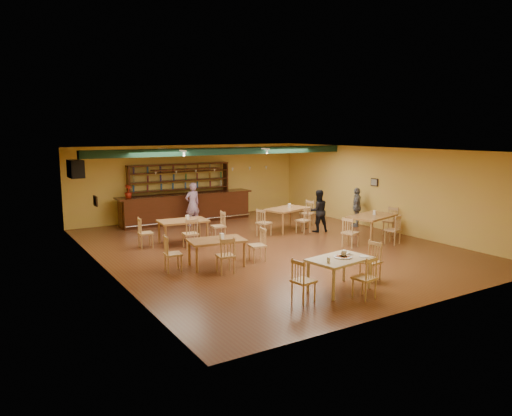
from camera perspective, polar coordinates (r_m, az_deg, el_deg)
floor at (r=15.09m, az=1.52°, el=-4.60°), size 12.00×12.00×0.00m
ceiling_beam at (r=17.08m, az=-3.59°, el=6.74°), size 10.00×0.30×0.25m
track_rail_left at (r=16.87m, az=-10.00°, el=6.83°), size 0.05×2.50×0.05m
track_rail_right at (r=18.29m, az=-0.57°, el=7.14°), size 0.05×2.50×0.05m
ac_unit at (r=16.84m, az=-20.53°, el=4.37°), size 0.34×0.70×0.48m
picture_left at (r=13.75m, az=-18.50°, el=0.80°), size 0.04×0.34×0.28m
picture_right at (r=18.30m, az=13.86°, el=2.98°), size 0.04×0.34×0.28m
bar_counter at (r=19.20m, az=-8.24°, el=0.02°), size 5.49×0.85×1.13m
back_bar_hutch at (r=19.69m, az=-9.00°, el=1.92°), size 4.24×0.40×2.28m
poinsettia at (r=18.31m, az=-14.90°, el=1.92°), size 0.35×0.35×0.49m
dining_table_a at (r=15.61m, az=-8.62°, el=-2.80°), size 1.60×1.04×0.76m
dining_table_b at (r=17.49m, az=3.66°, el=-1.33°), size 1.83×1.40×0.81m
dining_table_c at (r=12.92m, az=-4.68°, el=-5.31°), size 1.57×1.07×0.73m
dining_table_d at (r=16.31m, az=13.54°, el=-2.30°), size 1.88×1.41×0.84m
near_table at (r=11.15m, az=9.81°, el=-7.72°), size 1.52×1.10×0.75m
pizza_tray at (r=11.11m, az=10.26°, el=-5.74°), size 0.49×0.49×0.01m
parmesan_shaker at (r=10.64m, az=8.57°, el=-6.11°), size 0.08×0.08×0.11m
napkin_stack at (r=11.41m, az=10.53°, el=-5.31°), size 0.23×0.20×0.03m
pizza_server at (r=11.24m, az=10.66°, el=-5.53°), size 0.33×0.11×0.00m
side_plate at (r=11.27m, az=12.66°, el=-5.62°), size 0.25×0.25×0.01m
patron_bar at (r=18.37m, az=-7.53°, el=0.45°), size 0.65×0.47×1.65m
patron_right_a at (r=17.28m, az=7.37°, el=-0.35°), size 0.86×0.75×1.51m
patron_right_b at (r=18.49m, az=11.84°, el=0.10°), size 0.89×0.84×1.47m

